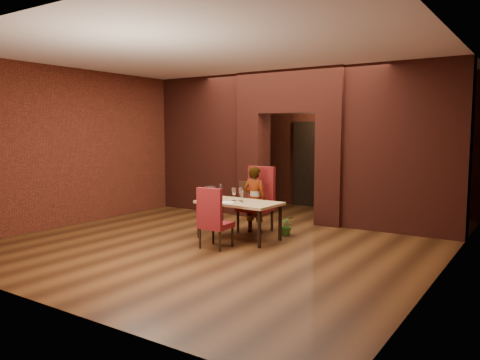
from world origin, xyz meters
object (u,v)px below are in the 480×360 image
object	(u,v)px
dining_table	(239,220)
wine_glass_b	(241,194)
chair_near	(216,217)
wine_glass_a	(234,194)
water_bottle	(221,191)
person_seated	(255,200)
wine_glass_c	(242,197)
chair_far	(255,200)
potted_plant	(286,225)
wine_bucket	(210,193)

from	to	relation	value
dining_table	wine_glass_b	xyz separation A→B (m)	(-0.02, 0.09, 0.45)
chair_near	wine_glass_a	distance (m)	0.83
dining_table	chair_near	xyz separation A→B (m)	(0.03, -0.72, 0.17)
wine_glass_b	water_bottle	bearing A→B (deg)	-176.17
person_seated	water_bottle	xyz separation A→B (m)	(-0.39, -0.55, 0.19)
chair_near	dining_table	bearing A→B (deg)	-90.26
wine_glass_a	water_bottle	world-z (taller)	water_bottle
chair_near	person_seated	world-z (taller)	person_seated
chair_near	water_bottle	xyz separation A→B (m)	(-0.47, 0.78, 0.31)
wine_glass_a	wine_glass_c	bearing A→B (deg)	-18.93
person_seated	water_bottle	bearing A→B (deg)	50.74
wine_glass_c	water_bottle	distance (m)	0.55
chair_far	chair_near	xyz separation A→B (m)	(0.11, -1.39, -0.11)
chair_far	potted_plant	bearing A→B (deg)	3.73
person_seated	water_bottle	size ratio (longest dim) A/B	4.48
wine_glass_b	wine_glass_c	xyz separation A→B (m)	(0.11, -0.13, -0.02)
chair_far	wine_glass_a	world-z (taller)	chair_far
wine_glass_b	wine_glass_c	bearing A→B (deg)	-48.13
wine_glass_c	wine_glass_a	bearing A→B (deg)	161.07
dining_table	water_bottle	world-z (taller)	water_bottle
person_seated	wine_bucket	distance (m)	0.90
dining_table	chair_far	world-z (taller)	chair_far
wine_glass_a	water_bottle	distance (m)	0.31
dining_table	potted_plant	world-z (taller)	dining_table
dining_table	chair_near	world-z (taller)	chair_near
chair_far	chair_near	distance (m)	1.40
chair_near	water_bottle	world-z (taller)	chair_near
chair_far	water_bottle	bearing A→B (deg)	-121.68
wine_glass_b	water_bottle	distance (m)	0.42
wine_glass_b	dining_table	bearing A→B (deg)	-75.66
wine_glass_c	chair_near	bearing A→B (deg)	-95.19
potted_plant	dining_table	bearing A→B (deg)	-128.28
person_seated	wine_glass_a	bearing A→B (deg)	78.37
dining_table	wine_glass_b	bearing A→B (deg)	106.35
chair_far	person_seated	xyz separation A→B (m)	(0.02, -0.06, 0.01)
chair_far	wine_glass_a	xyz separation A→B (m)	(-0.05, -0.63, 0.17)
dining_table	wine_glass_c	xyz separation A→B (m)	(0.09, -0.04, 0.43)
potted_plant	wine_glass_b	bearing A→B (deg)	-133.05
dining_table	person_seated	xyz separation A→B (m)	(-0.05, 0.61, 0.29)
wine_bucket	potted_plant	size ratio (longest dim) A/B	0.66
chair_far	water_bottle	distance (m)	0.74
wine_glass_b	potted_plant	distance (m)	1.06
chair_far	wine_glass_c	bearing A→B (deg)	-77.34
wine_glass_a	wine_glass_c	world-z (taller)	wine_glass_a
chair_far	water_bottle	xyz separation A→B (m)	(-0.37, -0.61, 0.20)
chair_far	wine_glass_b	bearing A→B (deg)	-85.36
dining_table	person_seated	size ratio (longest dim) A/B	1.14
person_seated	wine_glass_c	bearing A→B (deg)	98.61
wine_glass_c	water_bottle	xyz separation A→B (m)	(-0.53, 0.10, 0.05)
dining_table	wine_glass_c	bearing A→B (deg)	-21.33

